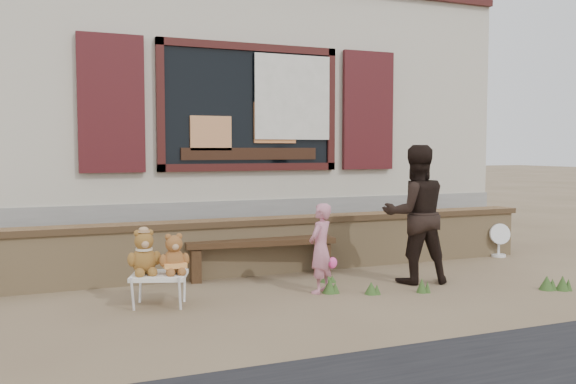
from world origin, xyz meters
name	(u,v)px	position (x,y,z in m)	size (l,w,h in m)	color
ground	(309,289)	(0.00, 0.00, 0.00)	(80.00, 80.00, 0.00)	brown
shopfront	(203,120)	(0.00, 4.49, 2.00)	(8.04, 5.13, 4.00)	gray
brick_wall	(276,244)	(0.00, 1.00, 0.34)	(7.10, 0.36, 0.67)	tan
bench	(260,249)	(-0.28, 0.78, 0.33)	(1.78, 0.53, 0.45)	#322011
folding_chair	(159,277)	(-1.61, -0.11, 0.28)	(0.62, 0.59, 0.31)	white
teddy_bear_left	(144,251)	(-1.74, -0.07, 0.53)	(0.32, 0.27, 0.43)	brown
teddy_bear_right	(174,253)	(-1.48, -0.16, 0.51)	(0.29, 0.25, 0.39)	brown
child	(321,248)	(0.04, -0.19, 0.47)	(0.34, 0.22, 0.93)	#D17D91
adult	(415,214)	(1.23, -0.15, 0.77)	(0.75, 0.58, 1.54)	black
fan_right	(499,240)	(3.24, 0.80, 0.23)	(0.30, 0.20, 0.47)	white
grass_tufts	(437,284)	(1.23, -0.57, 0.07)	(2.48, 1.45, 0.16)	#345321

